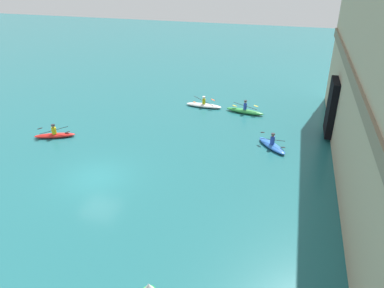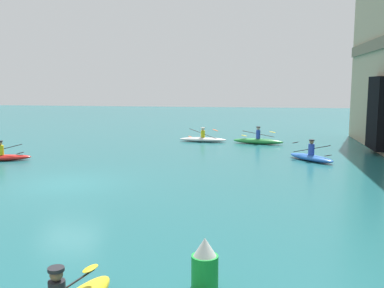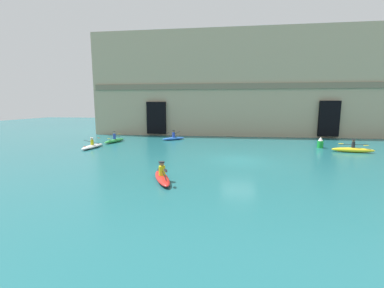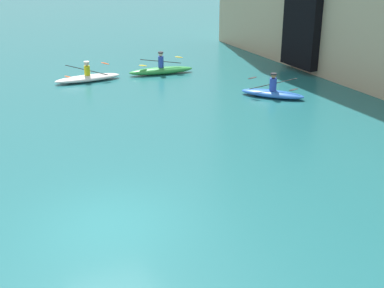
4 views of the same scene
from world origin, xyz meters
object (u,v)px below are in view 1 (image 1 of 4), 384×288
(kayak_green, at_px, (245,111))
(kayak_red, at_px, (55,135))
(kayak_white, at_px, (204,105))
(kayak_blue, at_px, (272,145))

(kayak_green, relative_size, kayak_red, 1.14)
(kayak_red, relative_size, kayak_white, 0.91)
(kayak_red, bearing_deg, kayak_green, -169.84)
(kayak_blue, height_order, kayak_white, kayak_blue)
(kayak_green, bearing_deg, kayak_blue, -54.02)
(kayak_blue, xyz_separation_m, kayak_red, (2.71, -16.47, 0.01))
(kayak_green, xyz_separation_m, kayak_white, (-0.50, -3.91, -0.04))
(kayak_blue, relative_size, kayak_white, 0.81)
(kayak_green, distance_m, kayak_blue, 6.76)
(kayak_red, xyz_separation_m, kayak_white, (-9.33, 9.70, -0.03))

